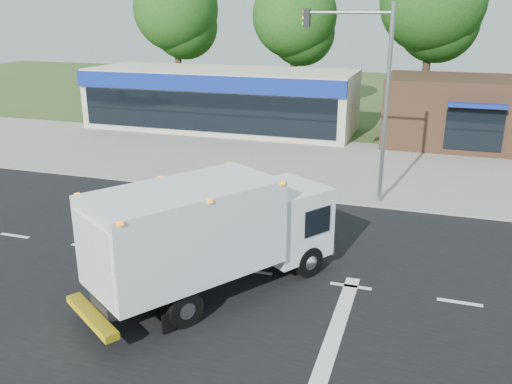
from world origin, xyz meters
TOP-DOWN VIEW (x-y plane):
  - ground at (0.00, 0.00)m, footprint 120.00×120.00m
  - road_asphalt at (0.00, 0.00)m, footprint 60.00×14.00m
  - sidewalk at (0.00, 8.20)m, footprint 60.00×2.40m
  - parking_apron at (0.00, 14.00)m, footprint 60.00×9.00m
  - lane_markings at (1.35, -1.35)m, footprint 55.20×7.00m
  - ems_box_truck at (-0.71, -1.57)m, footprint 6.04×7.54m
  - emergency_worker at (-2.98, -1.34)m, footprint 0.72×0.60m
  - retail_strip_mall at (-9.00, 19.93)m, footprint 18.00×6.20m
  - brown_storefront at (7.00, 19.98)m, footprint 10.00×6.70m
  - traffic_signal_pole at (2.35, 7.60)m, footprint 3.51×0.25m
  - background_trees at (-0.85, 28.16)m, footprint 36.77×7.39m

SIDE VIEW (x-z plane):
  - ground at x=0.00m, z-range 0.00..0.00m
  - road_asphalt at x=0.00m, z-range -0.01..0.01m
  - parking_apron at x=0.00m, z-range 0.00..0.02m
  - lane_markings at x=1.35m, z-range 0.01..0.02m
  - sidewalk at x=0.00m, z-range 0.00..0.12m
  - emergency_worker at x=-2.98m, z-range -0.01..1.78m
  - ems_box_truck at x=-0.71m, z-range 0.25..3.58m
  - brown_storefront at x=7.00m, z-range 0.00..4.00m
  - retail_strip_mall at x=-9.00m, z-range 0.01..4.01m
  - traffic_signal_pole at x=2.35m, z-range 0.92..8.92m
  - background_trees at x=-0.85m, z-range 1.33..13.43m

